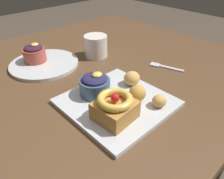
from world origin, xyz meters
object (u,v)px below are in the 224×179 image
Objects in this scene: cake_slice at (115,107)px; fritter_middle at (159,101)px; front_plate at (117,102)px; coffee_mug at (96,46)px; fork at (164,67)px; back_ramekin at (34,53)px; fritter_back at (137,93)px; back_plate at (45,64)px; fritter_front at (132,78)px; berry_ramekin at (95,85)px.

cake_slice is 2.47× the size of fritter_middle.
front_plate is 0.34m from coffee_mug.
back_ramekin is at bearing 25.29° from fork.
fritter_back reaches higher than fork.
fritter_front is at bearing -69.12° from back_plate.
fritter_middle is (0.07, -0.09, 0.02)m from front_plate.
fork is (0.22, 0.13, -0.03)m from fritter_middle.
berry_ramekin reaches higher than fritter_back.
back_plate is (0.02, 0.41, -0.04)m from cake_slice.
fritter_back is 0.35m from coffee_mug.
berry_ramekin is (-0.02, 0.07, 0.04)m from front_plate.
back_plate is at bearing 86.73° from cake_slice.
fritter_front is at bearing -105.23° from coffee_mug.
coffee_mug is at bearing -19.47° from back_plate.
fritter_middle reaches higher than fork.
fritter_front is at bearing -68.65° from back_ramekin.
coffee_mug reaches higher than fritter_front.
coffee_mug is at bearing 74.77° from fritter_front.
fritter_middle is at bearing -104.40° from coffee_mug.
front_plate is 0.40m from back_ramekin.
back_ramekin is at bearing 89.09° from cake_slice.
coffee_mug reaches higher than back_plate.
fritter_front is 0.35m from back_plate.
back_plate is at bearing 102.12° from fritter_middle.
fork is (0.30, -0.03, -0.04)m from berry_ramekin.
fritter_middle reaches higher than front_plate.
fork is (0.19, 0.01, -0.03)m from fritter_front.
front_plate is 2.71× the size of cake_slice.
back_ramekin is at bearing 115.84° from back_plate.
fork is (0.34, 0.09, -0.04)m from cake_slice.
fritter_back is 0.25m from fork.
fork is (0.28, 0.04, -0.00)m from front_plate.
back_ramekin is (-0.03, 0.32, 0.00)m from berry_ramekin.
back_ramekin is at bearing 94.54° from berry_ramekin.
back_ramekin is (0.01, 0.44, -0.00)m from cake_slice.
fritter_middle is 0.32× the size of fork.
fritter_front is 0.41× the size of fork.
back_plate reaches higher than fork.
back_plate is (-0.08, 0.39, -0.03)m from fritter_back.
back_plate is at bearing 110.88° from fritter_front.
coffee_mug is at bearing 7.53° from fork.
cake_slice is at bearing 86.57° from fork.
berry_ramekin is 0.35× the size of back_plate.
cake_slice is at bearing -172.79° from fritter_back.
front_plate is 2.95× the size of coffee_mug.
front_plate is 0.12m from fritter_middle.
fritter_back is at bearing -77.76° from back_ramekin.
fritter_middle is (0.12, -0.05, -0.02)m from cake_slice.
berry_ramekin is 0.12m from fritter_back.
cake_slice is 0.80× the size of fork.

